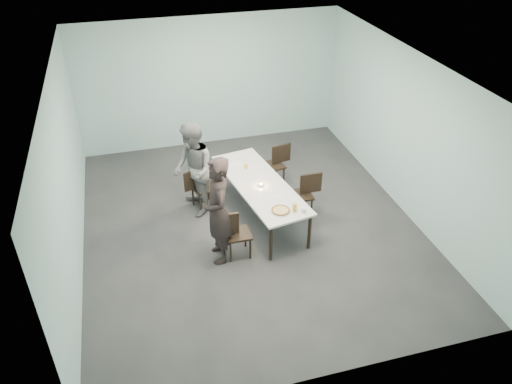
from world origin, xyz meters
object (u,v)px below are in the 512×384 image
object	(u,v)px
amber_tumbler	(246,166)
side_plate	(280,198)
chair_near_right	(305,191)
chair_far_left	(200,186)
tealight	(261,185)
diner_far	(193,170)
table	(260,186)
chair_near_left	(233,231)
pizza	(281,210)
beer_glass	(295,207)
water_tumbler	(304,210)
diner_near	(218,211)
chair_far_right	(276,162)

from	to	relation	value
amber_tumbler	side_plate	bearing A→B (deg)	-74.50
chair_near_right	amber_tumbler	world-z (taller)	chair_near_right
chair_far_left	tealight	distance (m)	1.26
chair_near_right	tealight	world-z (taller)	chair_near_right
diner_far	side_plate	size ratio (longest dim) A/B	10.21
diner_far	amber_tumbler	world-z (taller)	diner_far
table	tealight	world-z (taller)	tealight
side_plate	chair_near_left	bearing A→B (deg)	-156.96
pizza	beer_glass	bearing A→B (deg)	-13.56
diner_far	table	bearing A→B (deg)	60.62
beer_glass	water_tumbler	world-z (taller)	beer_glass
table	diner_far	xyz separation A→B (m)	(-1.14, 0.51, 0.23)
diner_near	beer_glass	xyz separation A→B (m)	(1.30, -0.05, -0.13)
chair_far_right	pizza	xyz separation A→B (m)	(-0.57, -2.05, 0.27)
amber_tumbler	water_tumbler	bearing A→B (deg)	-71.41
pizza	side_plate	distance (m)	0.41
table	chair_far_right	distance (m)	1.29
side_plate	table	bearing A→B (deg)	110.70
tealight	table	bearing A→B (deg)	85.79
tealight	chair_near_left	bearing A→B (deg)	-130.16
chair_near_left	side_plate	world-z (taller)	chair_near_left
diner_far	side_plate	distance (m)	1.74
beer_glass	tealight	world-z (taller)	beer_glass
chair_near_right	diner_near	xyz separation A→B (m)	(-1.82, -0.83, 0.46)
diner_far	pizza	world-z (taller)	diner_far
chair_near_right	tealight	size ratio (longest dim) A/B	15.54
chair_near_right	water_tumbler	distance (m)	1.08
diner_near	water_tumbler	xyz separation A→B (m)	(1.43, -0.13, -0.16)
chair_far_left	pizza	distance (m)	1.93
diner_near	diner_far	xyz separation A→B (m)	(-0.16, 1.47, -0.04)
diner_near	side_plate	size ratio (longest dim) A/B	10.64
tealight	diner_near	bearing A→B (deg)	-138.56
chair_far_left	chair_near_left	bearing A→B (deg)	-96.44
pizza	table	bearing A→B (deg)	95.73
chair_near_left	amber_tumbler	distance (m)	1.70
chair_near_right	diner_far	distance (m)	2.13
chair_far_left	side_plate	world-z (taller)	chair_far_left
chair_far_left	pizza	xyz separation A→B (m)	(1.11, -1.55, 0.27)
pizza	beer_glass	distance (m)	0.24
table	water_tumbler	distance (m)	1.19
chair_near_left	chair_far_left	xyz separation A→B (m)	(-0.28, 1.56, 0.00)
pizza	side_plate	world-z (taller)	pizza
diner_far	water_tumbler	distance (m)	2.27
diner_far	side_plate	bearing A→B (deg)	46.34
table	amber_tumbler	xyz separation A→B (m)	(-0.11, 0.59, 0.10)
chair_near_left	beer_glass	world-z (taller)	beer_glass
chair_near_left	side_plate	distance (m)	1.06
pizza	side_plate	bearing A→B (deg)	73.54
tealight	amber_tumbler	bearing A→B (deg)	98.09
diner_near	chair_far_right	bearing A→B (deg)	142.49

